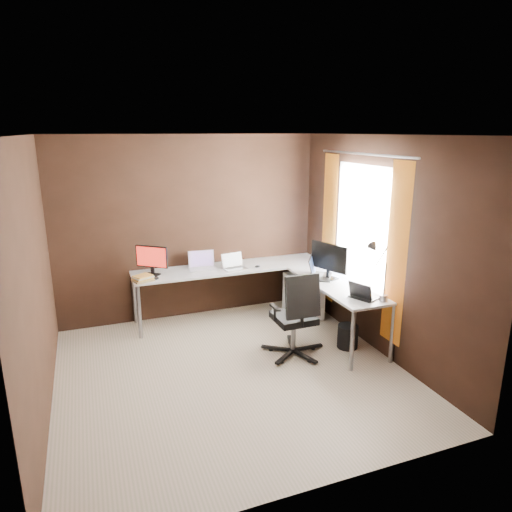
{
  "coord_description": "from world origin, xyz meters",
  "views": [
    {
      "loc": [
        -1.32,
        -4.24,
        2.54
      ],
      "look_at": [
        0.64,
        0.95,
        1.01
      ],
      "focal_mm": 32.0,
      "sensor_mm": 36.0,
      "label": 1
    }
  ],
  "objects": [
    {
      "name": "laptop_black_small",
      "position": [
        1.48,
        -0.19,
        0.77
      ],
      "size": [
        0.3,
        0.35,
        0.19
      ],
      "rotation": [
        0.0,
        0.0,
        1.98
      ],
      "color": "black",
      "rests_on": "desk"
    },
    {
      "name": "drawer_pedestal",
      "position": [
        1.43,
        1.15,
        0.3
      ],
      "size": [
        0.42,
        0.5,
        0.6
      ],
      "primitive_type": "cube",
      "color": "white",
      "rests_on": "ground"
    },
    {
      "name": "book_stack",
      "position": [
        -0.73,
        1.3,
        0.77
      ],
      "size": [
        0.28,
        0.26,
        0.08
      ],
      "rotation": [
        0.0,
        0.0,
        0.4
      ],
      "color": "#A28D57",
      "rests_on": "desk"
    },
    {
      "name": "monitor_left",
      "position": [
        -0.58,
        1.52,
        0.95
      ],
      "size": [
        0.37,
        0.29,
        0.39
      ],
      "rotation": [
        0.0,
        0.0,
        -0.66
      ],
      "color": "black",
      "rests_on": "desk"
    },
    {
      "name": "laptop_black_big",
      "position": [
        1.38,
        0.68,
        0.79
      ],
      "size": [
        0.45,
        0.48,
        0.26
      ],
      "rotation": [
        0.0,
        0.0,
        0.99
      ],
      "color": "black",
      "rests_on": "desk"
    },
    {
      "name": "mouse_left",
      "position": [
        -0.58,
        1.3,
        0.75
      ],
      "size": [
        0.11,
        0.09,
        0.04
      ],
      "primitive_type": "ellipsoid",
      "rotation": [
        0.0,
        0.0,
        0.38
      ],
      "color": "black",
      "rests_on": "desk"
    },
    {
      "name": "wastebasket",
      "position": [
        1.5,
        0.09,
        0.14
      ],
      "size": [
        0.26,
        0.26,
        0.28
      ],
      "primitive_type": "cylinder",
      "rotation": [
        0.0,
        0.0,
        -0.07
      ],
      "color": "black",
      "rests_on": "ground"
    },
    {
      "name": "laptop_white",
      "position": [
        0.09,
        1.56,
        0.78
      ],
      "size": [
        0.38,
        0.29,
        0.23
      ],
      "rotation": [
        0.0,
        0.0,
        -0.11
      ],
      "color": "white",
      "rests_on": "desk"
    },
    {
      "name": "laptop_silver",
      "position": [
        0.5,
        1.41,
        0.78
      ],
      "size": [
        0.33,
        0.26,
        0.2
      ],
      "rotation": [
        0.0,
        0.0,
        0.15
      ],
      "color": "silver",
      "rests_on": "desk"
    },
    {
      "name": "mouse_corner",
      "position": [
        0.81,
        1.34,
        0.75
      ],
      "size": [
        0.09,
        0.07,
        0.03
      ],
      "primitive_type": "ellipsoid",
      "rotation": [
        0.0,
        0.0,
        0.34
      ],
      "color": "black",
      "rests_on": "desk"
    },
    {
      "name": "monitor_right",
      "position": [
        1.48,
        0.57,
        0.99
      ],
      "size": [
        0.23,
        0.53,
        0.46
      ],
      "rotation": [
        0.0,
        0.0,
        1.93
      ],
      "color": "black",
      "rests_on": "desk"
    },
    {
      "name": "desk_lamp",
      "position": [
        1.59,
        -0.27,
        1.15
      ],
      "size": [
        0.2,
        0.24,
        0.66
      ],
      "rotation": [
        0.0,
        0.0,
        -0.2
      ],
      "color": "slate",
      "rests_on": "desk"
    },
    {
      "name": "desk",
      "position": [
        0.84,
        1.04,
        0.68
      ],
      "size": [
        2.65,
        2.25,
        0.73
      ],
      "color": "white",
      "rests_on": "ground"
    },
    {
      "name": "room",
      "position": [
        0.34,
        0.07,
        1.28
      ],
      "size": [
        3.6,
        3.6,
        2.5
      ],
      "color": "beige",
      "rests_on": "ground"
    },
    {
      "name": "office_chair",
      "position": [
        0.82,
        0.14,
        0.3
      ],
      "size": [
        0.58,
        0.58,
        1.03
      ],
      "rotation": [
        0.0,
        0.0,
        0.0
      ],
      "color": "black",
      "rests_on": "ground"
    }
  ]
}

